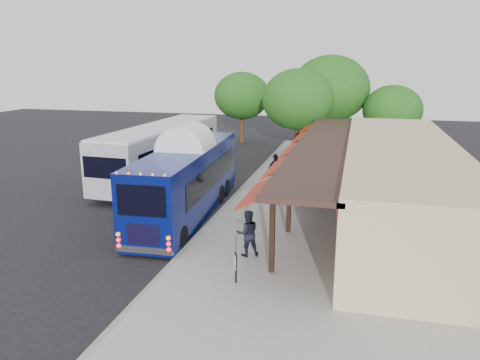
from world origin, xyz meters
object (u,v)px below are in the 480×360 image
Objects in this scene: ped_c at (276,170)px; sign_board at (236,263)px; ped_a at (289,186)px; coach_bus at (187,177)px; ped_b at (248,233)px; city_bus at (162,150)px; ped_d at (300,176)px.

sign_board is (0.90, -12.84, -0.25)m from ped_c.
ped_a is 3.24m from ped_c.
ped_c is at bearing 58.70° from coach_bus.
ped_b is 2.33m from sign_board.
city_bus reaches higher than ped_a.
ped_a is 0.94× the size of ped_d.
ped_a is at bearing 78.81° from ped_d.
ped_c is 1.84× the size of sign_board.
ped_b is at bearing -50.43° from coach_bus.
ped_a is (8.62, -3.30, -0.96)m from city_bus.
coach_bus reaches higher than ped_c.
ped_d is (8.92, -0.98, -0.91)m from city_bus.
coach_bus reaches higher than ped_a.
city_bus reaches higher than ped_c.
ped_d is 12.19m from sign_board.
city_bus is 8.16× the size of ped_a.
ped_c is 1.69m from ped_d.
ped_b is 0.95× the size of ped_c.
city_bus reaches higher than ped_d.
coach_bus is at bearing -54.38° from city_bus.
coach_bus is 6.94m from ped_c.
ped_c is (7.37, -0.32, -0.80)m from city_bus.
city_bus is 9.28m from ped_a.
coach_bus is at bearing 44.29° from ped_d.
coach_bus reaches higher than city_bus.
ped_b is 1.74× the size of sign_board.
city_bus is at bearing 100.82° from sign_board.
sign_board is at bearing -54.79° from city_bus.
coach_bus is 7.31m from ped_d.
ped_b is at bearing -50.08° from city_bus.
city_bus is 15.57m from sign_board.
coach_bus is 6.24× the size of ped_b.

